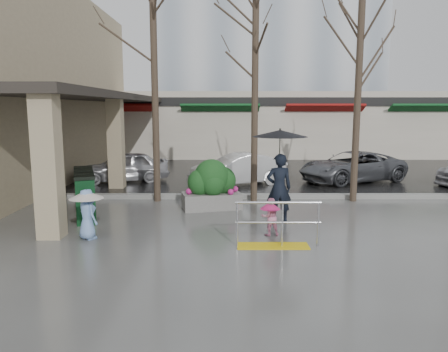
{
  "coord_description": "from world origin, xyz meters",
  "views": [
    {
      "loc": [
        0.2,
        -10.59,
        3.07
      ],
      "look_at": [
        0.21,
        0.66,
        1.3
      ],
      "focal_mm": 35.0,
      "sensor_mm": 36.0,
      "label": 1
    }
  ],
  "objects_px": {
    "tree_midwest": "(255,38)",
    "car_a": "(123,167)",
    "news_boxes": "(85,193)",
    "child_blue": "(87,208)",
    "car_b": "(238,169)",
    "planter": "(212,185)",
    "car_c": "(352,167)",
    "woman": "(279,166)",
    "tree_mideast": "(360,50)",
    "tree_west": "(154,43)",
    "child_pink": "(270,214)",
    "handrail": "(276,230)"
  },
  "relations": [
    {
      "from": "tree_west",
      "to": "woman",
      "type": "xyz_separation_m",
      "value": [
        3.68,
        -2.72,
        -3.55
      ]
    },
    {
      "from": "car_a",
      "to": "car_c",
      "type": "height_order",
      "value": "same"
    },
    {
      "from": "car_b",
      "to": "car_c",
      "type": "distance_m",
      "value": 4.83
    },
    {
      "from": "child_blue",
      "to": "car_c",
      "type": "relative_size",
      "value": 0.26
    },
    {
      "from": "handrail",
      "to": "tree_mideast",
      "type": "relative_size",
      "value": 0.29
    },
    {
      "from": "handrail",
      "to": "child_pink",
      "type": "distance_m",
      "value": 0.87
    },
    {
      "from": "child_pink",
      "to": "car_b",
      "type": "bearing_deg",
      "value": -95.74
    },
    {
      "from": "tree_midwest",
      "to": "tree_mideast",
      "type": "xyz_separation_m",
      "value": [
        3.3,
        -0.0,
        -0.37
      ]
    },
    {
      "from": "planter",
      "to": "news_boxes",
      "type": "relative_size",
      "value": 0.8
    },
    {
      "from": "child_blue",
      "to": "tree_west",
      "type": "bearing_deg",
      "value": -59.45
    },
    {
      "from": "planter",
      "to": "car_c",
      "type": "bearing_deg",
      "value": 40.7
    },
    {
      "from": "tree_west",
      "to": "child_blue",
      "type": "bearing_deg",
      "value": -103.28
    },
    {
      "from": "tree_west",
      "to": "car_a",
      "type": "bearing_deg",
      "value": 117.58
    },
    {
      "from": "news_boxes",
      "to": "handrail",
      "type": "bearing_deg",
      "value": -47.32
    },
    {
      "from": "tree_west",
      "to": "tree_midwest",
      "type": "distance_m",
      "value": 3.2
    },
    {
      "from": "woman",
      "to": "tree_west",
      "type": "bearing_deg",
      "value": -41.03
    },
    {
      "from": "child_pink",
      "to": "planter",
      "type": "bearing_deg",
      "value": -72.62
    },
    {
      "from": "child_pink",
      "to": "child_blue",
      "type": "bearing_deg",
      "value": -6.31
    },
    {
      "from": "tree_midwest",
      "to": "tree_mideast",
      "type": "distance_m",
      "value": 3.32
    },
    {
      "from": "news_boxes",
      "to": "car_c",
      "type": "xyz_separation_m",
      "value": [
        9.3,
        5.82,
        -0.02
      ]
    },
    {
      "from": "car_b",
      "to": "woman",
      "type": "bearing_deg",
      "value": -13.78
    },
    {
      "from": "tree_west",
      "to": "child_blue",
      "type": "height_order",
      "value": "tree_west"
    },
    {
      "from": "planter",
      "to": "child_blue",
      "type": "bearing_deg",
      "value": -132.2
    },
    {
      "from": "handrail",
      "to": "car_a",
      "type": "relative_size",
      "value": 0.51
    },
    {
      "from": "tree_midwest",
      "to": "car_a",
      "type": "distance_m",
      "value": 7.88
    },
    {
      "from": "tree_midwest",
      "to": "car_c",
      "type": "distance_m",
      "value": 7.38
    },
    {
      "from": "tree_midwest",
      "to": "news_boxes",
      "type": "relative_size",
      "value": 2.95
    },
    {
      "from": "car_b",
      "to": "tree_midwest",
      "type": "bearing_deg",
      "value": -14.72
    },
    {
      "from": "woman",
      "to": "tree_mideast",
      "type": "bearing_deg",
      "value": -140.53
    },
    {
      "from": "tree_midwest",
      "to": "car_a",
      "type": "bearing_deg",
      "value": 143.89
    },
    {
      "from": "child_blue",
      "to": "car_c",
      "type": "distance_m",
      "value": 11.73
    },
    {
      "from": "news_boxes",
      "to": "car_b",
      "type": "bearing_deg",
      "value": 29.16
    },
    {
      "from": "planter",
      "to": "car_a",
      "type": "relative_size",
      "value": 0.51
    },
    {
      "from": "planter",
      "to": "car_a",
      "type": "bearing_deg",
      "value": 128.0
    },
    {
      "from": "car_a",
      "to": "tree_midwest",
      "type": "bearing_deg",
      "value": 36.95
    },
    {
      "from": "handrail",
      "to": "child_pink",
      "type": "height_order",
      "value": "handrail"
    },
    {
      "from": "child_pink",
      "to": "car_a",
      "type": "relative_size",
      "value": 0.25
    },
    {
      "from": "child_pink",
      "to": "car_c",
      "type": "xyz_separation_m",
      "value": [
        4.22,
        7.74,
        0.1
      ]
    },
    {
      "from": "tree_midwest",
      "to": "tree_mideast",
      "type": "height_order",
      "value": "tree_midwest"
    },
    {
      "from": "woman",
      "to": "child_pink",
      "type": "relative_size",
      "value": 2.74
    },
    {
      "from": "handrail",
      "to": "tree_midwest",
      "type": "bearing_deg",
      "value": 91.91
    },
    {
      "from": "tree_west",
      "to": "news_boxes",
      "type": "height_order",
      "value": "tree_west"
    },
    {
      "from": "woman",
      "to": "planter",
      "type": "xyz_separation_m",
      "value": [
        -1.84,
        1.62,
        -0.8
      ]
    },
    {
      "from": "tree_mideast",
      "to": "child_pink",
      "type": "xyz_separation_m",
      "value": [
        -3.18,
        -3.94,
        -4.33
      ]
    },
    {
      "from": "handrail",
      "to": "planter",
      "type": "height_order",
      "value": "planter"
    },
    {
      "from": "child_pink",
      "to": "car_b",
      "type": "distance_m",
      "value": 6.97
    },
    {
      "from": "tree_mideast",
      "to": "tree_west",
      "type": "bearing_deg",
      "value": -180.0
    },
    {
      "from": "tree_midwest",
      "to": "child_pink",
      "type": "xyz_separation_m",
      "value": [
        0.12,
        -3.94,
        -4.71
      ]
    },
    {
      "from": "tree_west",
      "to": "news_boxes",
      "type": "bearing_deg",
      "value": -131.09
    },
    {
      "from": "child_blue",
      "to": "car_b",
      "type": "relative_size",
      "value": 0.31
    }
  ]
}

